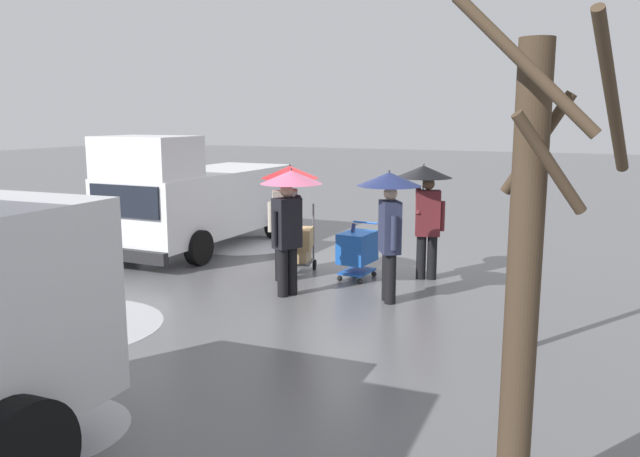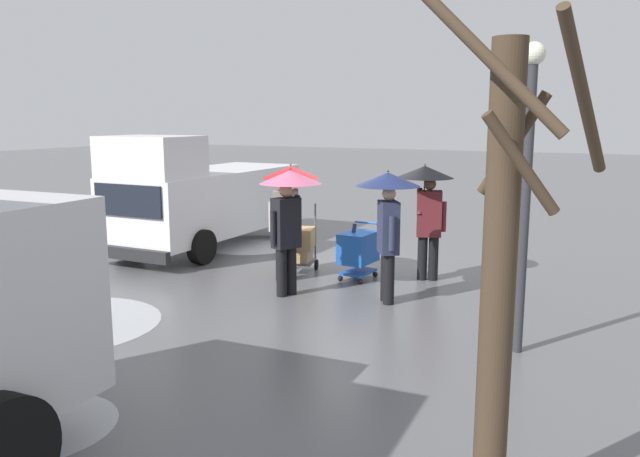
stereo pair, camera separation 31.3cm
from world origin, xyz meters
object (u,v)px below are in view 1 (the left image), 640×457
(cargo_van_parked_right, at_px, (197,197))
(pedestrian_black_side, at_px, (425,194))
(pedestrian_pink_side, at_px, (389,205))
(shopping_cart_vendor, at_px, (357,249))
(hand_dolly_boxes, at_px, (300,244))
(pedestrian_white_side, at_px, (289,202))
(bare_tree_near, at_px, (527,273))
(pedestrian_far_side, at_px, (288,196))
(street_lamp, at_px, (533,167))

(cargo_van_parked_right, height_order, pedestrian_black_side, cargo_van_parked_right)
(pedestrian_pink_side, bearing_deg, pedestrian_black_side, -94.96)
(shopping_cart_vendor, relative_size, hand_dolly_boxes, 0.79)
(cargo_van_parked_right, distance_m, pedestrian_white_side, 4.48)
(hand_dolly_boxes, xyz_separation_m, bare_tree_near, (-4.86, 6.17, 1.34))
(pedestrian_black_side, bearing_deg, pedestrian_far_side, 26.90)
(cargo_van_parked_right, distance_m, bare_tree_near, 10.80)
(shopping_cart_vendor, relative_size, bare_tree_near, 0.28)
(hand_dolly_boxes, distance_m, street_lamp, 5.42)
(shopping_cart_vendor, xyz_separation_m, pedestrian_far_side, (1.12, 0.63, 1.00))
(pedestrian_far_side, height_order, bare_tree_near, bare_tree_near)
(pedestrian_far_side, distance_m, bare_tree_near, 7.34)
(bare_tree_near, bearing_deg, street_lamp, -83.89)
(pedestrian_black_side, height_order, pedestrian_far_side, same)
(cargo_van_parked_right, bearing_deg, pedestrian_pink_side, 157.58)
(cargo_van_parked_right, height_order, pedestrian_white_side, cargo_van_parked_right)
(hand_dolly_boxes, xyz_separation_m, pedestrian_far_side, (-0.07, 0.61, 1.01))
(shopping_cart_vendor, height_order, pedestrian_white_side, pedestrian_white_side)
(shopping_cart_vendor, distance_m, street_lamp, 4.50)
(shopping_cart_vendor, xyz_separation_m, pedestrian_black_side, (-1.12, -0.51, 1.02))
(pedestrian_black_side, bearing_deg, bare_tree_near, 110.90)
(hand_dolly_boxes, relative_size, street_lamp, 0.34)
(cargo_van_parked_right, bearing_deg, street_lamp, 154.90)
(pedestrian_white_side, xyz_separation_m, street_lamp, (-3.92, 1.02, 0.79))
(cargo_van_parked_right, bearing_deg, pedestrian_far_side, 152.16)
(cargo_van_parked_right, bearing_deg, pedestrian_white_side, 145.38)
(cargo_van_parked_right, height_order, hand_dolly_boxes, cargo_van_parked_right)
(shopping_cart_vendor, distance_m, pedestrian_pink_side, 1.80)
(bare_tree_near, bearing_deg, pedestrian_pink_side, -61.94)
(pedestrian_far_side, bearing_deg, pedestrian_black_side, -153.10)
(hand_dolly_boxes, relative_size, pedestrian_white_side, 0.61)
(cargo_van_parked_right, xyz_separation_m, pedestrian_pink_side, (-5.29, 2.18, 0.41))
(pedestrian_black_side, relative_size, street_lamp, 0.56)
(bare_tree_near, relative_size, street_lamp, 0.97)
(pedestrian_pink_side, height_order, pedestrian_far_side, same)
(shopping_cart_vendor, height_order, bare_tree_near, bare_tree_near)
(cargo_van_parked_right, bearing_deg, pedestrian_black_side, 174.20)
(hand_dolly_boxes, relative_size, pedestrian_pink_side, 0.61)
(hand_dolly_boxes, xyz_separation_m, pedestrian_black_side, (-2.30, -0.52, 1.03))
(pedestrian_pink_side, distance_m, pedestrian_black_side, 1.64)
(pedestrian_black_side, distance_m, pedestrian_white_side, 2.65)
(hand_dolly_boxes, bearing_deg, cargo_van_parked_right, -18.94)
(pedestrian_pink_side, bearing_deg, pedestrian_far_side, -13.30)
(pedestrian_black_side, bearing_deg, pedestrian_pink_side, 85.04)
(pedestrian_far_side, xyz_separation_m, bare_tree_near, (-4.79, 5.55, 0.33))
(pedestrian_white_side, xyz_separation_m, pedestrian_far_side, (0.48, -0.85, -0.01))
(pedestrian_far_side, relative_size, street_lamp, 0.56)
(pedestrian_pink_side, bearing_deg, bare_tree_near, 118.06)
(cargo_van_parked_right, height_order, shopping_cart_vendor, cargo_van_parked_right)
(hand_dolly_boxes, relative_size, pedestrian_black_side, 0.61)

